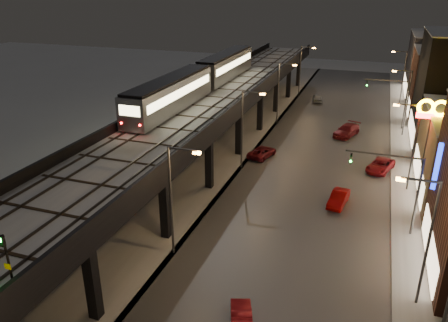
% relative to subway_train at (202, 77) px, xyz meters
% --- Properties ---
extents(road_surface, '(17.00, 120.00, 0.06)m').
position_rel_subway_train_xyz_m(road_surface, '(16.00, -3.76, -8.33)').
color(road_surface, '#46474D').
rests_on(road_surface, ground).
extents(sidewalk_right, '(4.00, 120.00, 0.14)m').
position_rel_subway_train_xyz_m(sidewalk_right, '(26.00, -3.76, -8.29)').
color(sidewalk_right, '#9FA1A8').
rests_on(sidewalk_right, ground).
extents(under_viaduct_pavement, '(11.00, 120.00, 0.06)m').
position_rel_subway_train_xyz_m(under_viaduct_pavement, '(2.50, -3.76, -8.33)').
color(under_viaduct_pavement, '#9FA1A8').
rests_on(under_viaduct_pavement, ground).
extents(elevated_viaduct, '(9.00, 100.00, 6.30)m').
position_rel_subway_train_xyz_m(elevated_viaduct, '(2.50, -6.92, -2.75)').
color(elevated_viaduct, black).
rests_on(elevated_viaduct, ground).
extents(viaduct_trackbed, '(8.40, 100.00, 0.32)m').
position_rel_subway_train_xyz_m(viaduct_trackbed, '(2.49, -6.79, -1.98)').
color(viaduct_trackbed, '#B2B7C1').
rests_on(viaduct_trackbed, elevated_viaduct).
extents(viaduct_parapet_streetside, '(0.30, 100.00, 1.10)m').
position_rel_subway_train_xyz_m(viaduct_parapet_streetside, '(6.85, -6.76, -1.51)').
color(viaduct_parapet_streetside, black).
rests_on(viaduct_parapet_streetside, elevated_viaduct).
extents(viaduct_parapet_far, '(0.30, 100.00, 1.10)m').
position_rel_subway_train_xyz_m(viaduct_parapet_far, '(-1.85, -6.76, -1.51)').
color(viaduct_parapet_far, black).
rests_on(viaduct_parapet_far, elevated_viaduct).
extents(building_f, '(12.20, 16.20, 11.16)m').
position_rel_subway_train_xyz_m(building_f, '(32.49, 37.24, -2.79)').
color(building_f, '#2A292E').
rests_on(building_f, ground).
extents(streetlight_left_1, '(2.57, 0.28, 9.00)m').
position_rel_subway_train_xyz_m(streetlight_left_1, '(8.07, -25.76, -3.13)').
color(streetlight_left_1, '#38383A').
rests_on(streetlight_left_1, ground).
extents(streetlight_right_1, '(2.56, 0.28, 9.00)m').
position_rel_subway_train_xyz_m(streetlight_right_1, '(25.23, -25.76, -3.13)').
color(streetlight_right_1, '#38383A').
rests_on(streetlight_right_1, ground).
extents(streetlight_left_2, '(2.57, 0.28, 9.00)m').
position_rel_subway_train_xyz_m(streetlight_left_2, '(8.07, -7.76, -3.13)').
color(streetlight_left_2, '#38383A').
rests_on(streetlight_left_2, ground).
extents(streetlight_right_2, '(2.56, 0.28, 9.00)m').
position_rel_subway_train_xyz_m(streetlight_right_2, '(25.23, -7.76, -3.13)').
color(streetlight_right_2, '#38383A').
rests_on(streetlight_right_2, ground).
extents(streetlight_left_3, '(2.57, 0.28, 9.00)m').
position_rel_subway_train_xyz_m(streetlight_left_3, '(8.07, 10.24, -3.13)').
color(streetlight_left_3, '#38383A').
rests_on(streetlight_left_3, ground).
extents(streetlight_right_3, '(2.56, 0.28, 9.00)m').
position_rel_subway_train_xyz_m(streetlight_right_3, '(25.23, 10.24, -3.13)').
color(streetlight_right_3, '#38383A').
rests_on(streetlight_right_3, ground).
extents(streetlight_left_4, '(2.57, 0.28, 9.00)m').
position_rel_subway_train_xyz_m(streetlight_left_4, '(8.07, 28.24, -3.13)').
color(streetlight_left_4, '#38383A').
rests_on(streetlight_left_4, ground).
extents(streetlight_right_4, '(2.56, 0.28, 9.00)m').
position_rel_subway_train_xyz_m(streetlight_right_4, '(25.23, 28.24, -3.13)').
color(streetlight_right_4, '#38383A').
rests_on(streetlight_right_4, ground).
extents(traffic_light_rig_a, '(6.10, 0.34, 7.00)m').
position_rel_subway_train_xyz_m(traffic_light_rig_a, '(24.34, -16.77, -3.86)').
color(traffic_light_rig_a, '#38383A').
rests_on(traffic_light_rig_a, ground).
extents(traffic_light_rig_b, '(6.10, 0.34, 7.00)m').
position_rel_subway_train_xyz_m(traffic_light_rig_b, '(24.34, 13.23, -3.86)').
color(traffic_light_rig_b, '#38383A').
rests_on(traffic_light_rig_b, ground).
extents(subway_train, '(2.94, 36.02, 3.51)m').
position_rel_subway_train_xyz_m(subway_train, '(0.00, 0.00, 0.00)').
color(subway_train, gray).
rests_on(subway_train, viaduct_trackbed).
extents(rail_signal, '(0.33, 0.42, 2.87)m').
position_rel_subway_train_xyz_m(rail_signal, '(6.40, -39.51, 0.29)').
color(rail_signal, black).
rests_on(rail_signal, viaduct_trackbed).
extents(car_near_white, '(2.43, 3.91, 1.22)m').
position_rel_subway_train_xyz_m(car_near_white, '(15.17, -31.57, -7.75)').
color(car_near_white, maroon).
rests_on(car_near_white, ground).
extents(car_mid_silver, '(3.12, 4.84, 1.24)m').
position_rel_subway_train_xyz_m(car_mid_silver, '(9.22, -3.88, -7.74)').
color(car_mid_silver, maroon).
rests_on(car_mid_silver, ground).
extents(car_far_white, '(2.21, 4.28, 1.39)m').
position_rel_subway_train_xyz_m(car_far_white, '(11.80, 24.73, -7.67)').
color(car_far_white, gray).
rests_on(car_far_white, ground).
extents(car_onc_silver, '(1.92, 4.11, 1.30)m').
position_rel_subway_train_xyz_m(car_onc_silver, '(19.20, -13.34, -7.71)').
color(car_onc_silver, '#970606').
rests_on(car_onc_silver, ground).
extents(car_onc_dark, '(3.46, 5.08, 1.29)m').
position_rel_subway_train_xyz_m(car_onc_dark, '(22.80, -3.61, -7.72)').
color(car_onc_dark, maroon).
rests_on(car_onc_dark, ground).
extents(car_onc_white, '(3.73, 5.69, 1.53)m').
position_rel_subway_train_xyz_m(car_onc_white, '(18.21, 7.52, -7.60)').
color(car_onc_white, maroon).
rests_on(car_onc_white, ground).
extents(sign_mcdonalds, '(2.88, 0.44, 9.71)m').
position_rel_subway_train_xyz_m(sign_mcdonalds, '(26.50, -8.23, -0.51)').
color(sign_mcdonalds, '#38383A').
rests_on(sign_mcdonalds, ground).
extents(sign_carwash, '(1.67, 0.35, 8.66)m').
position_rel_subway_train_xyz_m(sign_carwash, '(27.00, -17.81, -2.23)').
color(sign_carwash, '#38383A').
rests_on(sign_carwash, ground).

